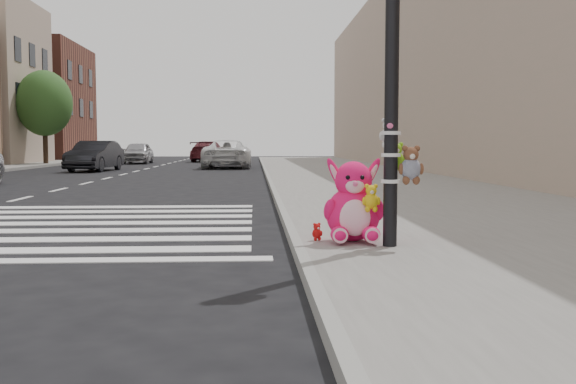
{
  "coord_description": "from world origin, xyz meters",
  "views": [
    {
      "loc": [
        1.04,
        -5.45,
        1.32
      ],
      "look_at": [
        1.44,
        2.06,
        0.75
      ],
      "focal_mm": 40.0,
      "sensor_mm": 36.0,
      "label": 1
    }
  ],
  "objects_px": {
    "signal_pole": "(394,100)",
    "pink_bunny": "(353,207)",
    "car_dark_far": "(95,156)",
    "car_white_near": "(228,154)",
    "red_teddy": "(317,232)"
  },
  "relations": [
    {
      "from": "signal_pole",
      "to": "pink_bunny",
      "type": "distance_m",
      "value": 1.37
    },
    {
      "from": "car_dark_far",
      "to": "car_white_near",
      "type": "xyz_separation_m",
      "value": [
        6.13,
        3.66,
        0.03
      ]
    },
    {
      "from": "signal_pole",
      "to": "pink_bunny",
      "type": "height_order",
      "value": "signal_pole"
    },
    {
      "from": "car_dark_far",
      "to": "car_white_near",
      "type": "distance_m",
      "value": 7.13
    },
    {
      "from": "red_teddy",
      "to": "car_dark_far",
      "type": "height_order",
      "value": "car_dark_far"
    },
    {
      "from": "pink_bunny",
      "to": "car_white_near",
      "type": "distance_m",
      "value": 27.07
    },
    {
      "from": "car_dark_far",
      "to": "red_teddy",
      "type": "bearing_deg",
      "value": -64.73
    },
    {
      "from": "car_dark_far",
      "to": "signal_pole",
      "type": "bearing_deg",
      "value": -63.32
    },
    {
      "from": "signal_pole",
      "to": "car_dark_far",
      "type": "bearing_deg",
      "value": 111.11
    },
    {
      "from": "pink_bunny",
      "to": "car_white_near",
      "type": "relative_size",
      "value": 0.19
    },
    {
      "from": "pink_bunny",
      "to": "red_teddy",
      "type": "relative_size",
      "value": 4.74
    },
    {
      "from": "pink_bunny",
      "to": "red_teddy",
      "type": "distance_m",
      "value": 0.54
    },
    {
      "from": "red_teddy",
      "to": "car_white_near",
      "type": "xyz_separation_m",
      "value": [
        -2.17,
        26.84,
        0.5
      ]
    },
    {
      "from": "signal_pole",
      "to": "red_teddy",
      "type": "bearing_deg",
      "value": 150.91
    },
    {
      "from": "car_dark_far",
      "to": "pink_bunny",
      "type": "bearing_deg",
      "value": -63.87
    }
  ]
}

